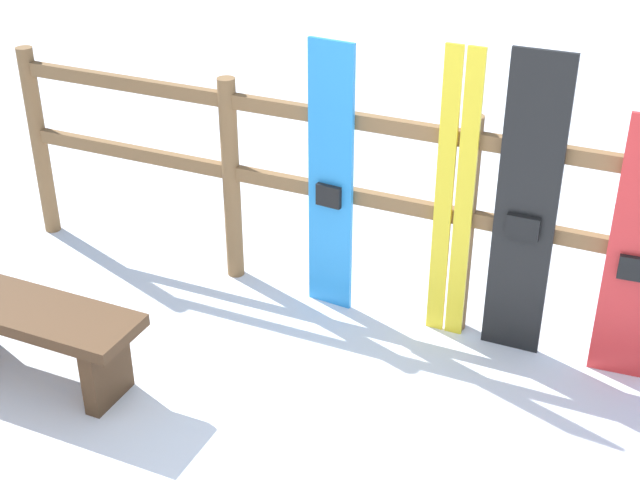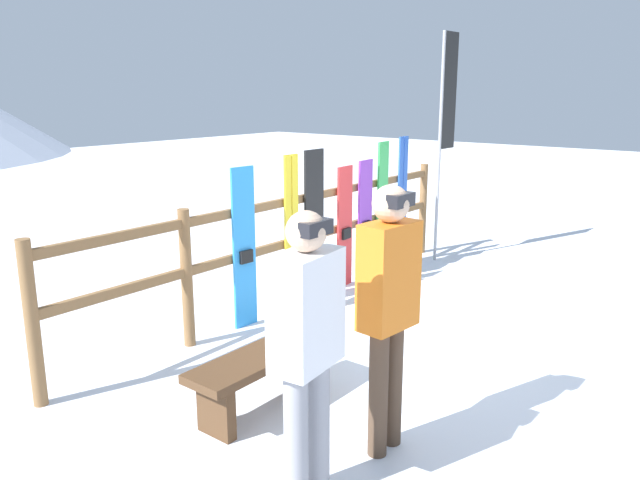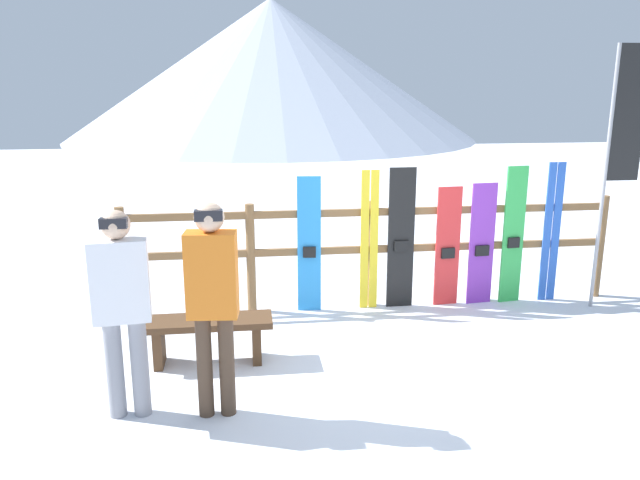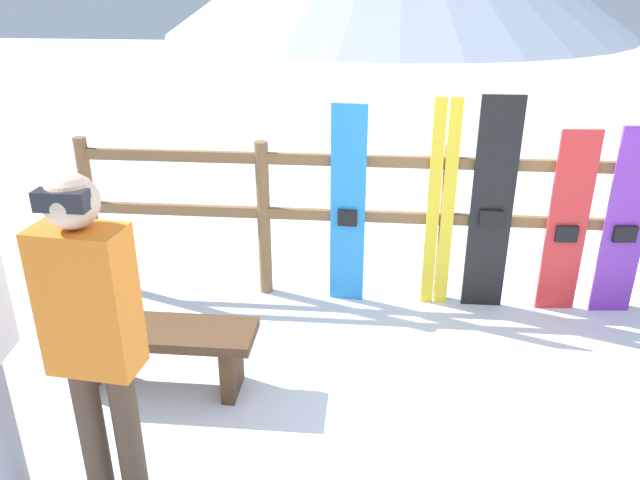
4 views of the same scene
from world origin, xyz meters
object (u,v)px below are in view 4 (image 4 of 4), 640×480
(bench, at_px, (158,344))
(snowboard_red, at_px, (567,224))
(person_orange, at_px, (93,330))
(ski_pair_yellow, at_px, (441,206))
(snowboard_black_stripe, at_px, (492,207))
(snowboard_blue, at_px, (348,208))
(snowboard_purple, at_px, (626,224))

(bench, bearing_deg, snowboard_red, 24.95)
(bench, distance_m, person_orange, 1.16)
(bench, distance_m, ski_pair_yellow, 2.17)
(bench, relative_size, snowboard_red, 0.85)
(ski_pair_yellow, xyz_separation_m, snowboard_black_stripe, (0.36, -0.00, 0.01))
(snowboard_red, bearing_deg, bench, -155.05)
(bench, bearing_deg, snowboard_black_stripe, 30.39)
(snowboard_red, bearing_deg, ski_pair_yellow, 179.78)
(person_orange, bearing_deg, bench, 96.73)
(person_orange, xyz_separation_m, snowboard_black_stripe, (1.97, 2.16, -0.20))
(person_orange, height_order, snowboard_red, person_orange)
(bench, distance_m, snowboard_red, 2.92)
(person_orange, height_order, snowboard_blue, person_orange)
(person_orange, distance_m, ski_pair_yellow, 2.71)
(snowboard_black_stripe, distance_m, snowboard_red, 0.55)
(bench, distance_m, snowboard_black_stripe, 2.46)
(person_orange, xyz_separation_m, ski_pair_yellow, (1.62, 2.16, -0.20))
(ski_pair_yellow, distance_m, snowboard_purple, 1.30)
(person_orange, bearing_deg, snowboard_purple, 36.49)
(bench, xyz_separation_m, ski_pair_yellow, (1.73, 1.23, 0.48))
(person_orange, relative_size, snowboard_blue, 1.10)
(snowboard_red, height_order, snowboard_purple, snowboard_purple)
(snowboard_purple, bearing_deg, ski_pair_yellow, 179.85)
(person_orange, relative_size, ski_pair_yellow, 1.06)
(bench, height_order, person_orange, person_orange)
(snowboard_blue, relative_size, ski_pair_yellow, 0.96)
(ski_pair_yellow, height_order, snowboard_red, ski_pair_yellow)
(snowboard_blue, distance_m, snowboard_black_stripe, 1.03)
(person_orange, bearing_deg, snowboard_red, 40.59)
(bench, xyz_separation_m, snowboard_purple, (3.03, 1.22, 0.39))
(ski_pair_yellow, distance_m, snowboard_black_stripe, 0.36)
(bench, xyz_separation_m, snowboard_blue, (1.06, 1.22, 0.44))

